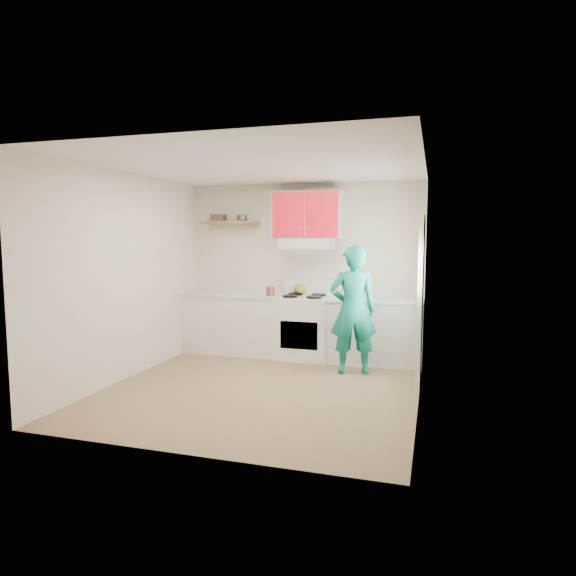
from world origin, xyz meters
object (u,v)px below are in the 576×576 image
(kettle, at_px, (300,289))
(crock, at_px, (270,292))
(stove, at_px, (304,327))
(tin, at_px, (242,218))
(person, at_px, (353,310))

(kettle, height_order, crock, kettle)
(stove, xyz_separation_m, crock, (-0.51, -0.06, 0.52))
(crock, bearing_deg, kettle, 36.26)
(stove, height_order, crock, crock)
(tin, distance_m, crock, 1.24)
(crock, bearing_deg, tin, 158.52)
(kettle, distance_m, crock, 0.48)
(crock, xyz_separation_m, person, (1.33, -0.57, -0.13))
(tin, relative_size, crock, 0.97)
(stove, height_order, person, person)
(tin, xyz_separation_m, person, (1.86, -0.78, -1.24))
(tin, xyz_separation_m, kettle, (0.91, 0.07, -1.08))
(stove, height_order, kettle, kettle)
(kettle, height_order, person, person)
(crock, bearing_deg, stove, 7.22)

